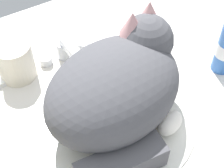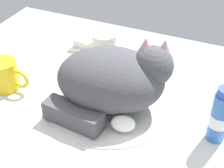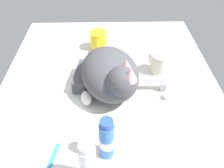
# 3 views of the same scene
# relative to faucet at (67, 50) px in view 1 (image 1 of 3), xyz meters

# --- Properties ---
(ground_plane) EXTENTS (1.10, 0.83, 0.03)m
(ground_plane) POSITION_rel_faucet_xyz_m (0.00, -0.19, -0.04)
(ground_plane) COLOR silver
(sink_basin) EXTENTS (0.31, 0.31, 0.01)m
(sink_basin) POSITION_rel_faucet_xyz_m (0.00, -0.19, -0.02)
(sink_basin) COLOR silver
(sink_basin) RESTS_ON ground_plane
(faucet) EXTENTS (0.12, 0.10, 0.06)m
(faucet) POSITION_rel_faucet_xyz_m (0.00, 0.00, 0.00)
(faucet) COLOR silver
(faucet) RESTS_ON ground_plane
(cat) EXTENTS (0.30, 0.26, 0.18)m
(cat) POSITION_rel_faucet_xyz_m (0.01, -0.19, 0.06)
(cat) COLOR #4C4C51
(cat) RESTS_ON sink_basin
(rinse_cup) EXTENTS (0.08, 0.08, 0.08)m
(rinse_cup) POSITION_rel_faucet_xyz_m (-0.11, 0.01, 0.02)
(rinse_cup) COLOR silver
(rinse_cup) RESTS_ON ground_plane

